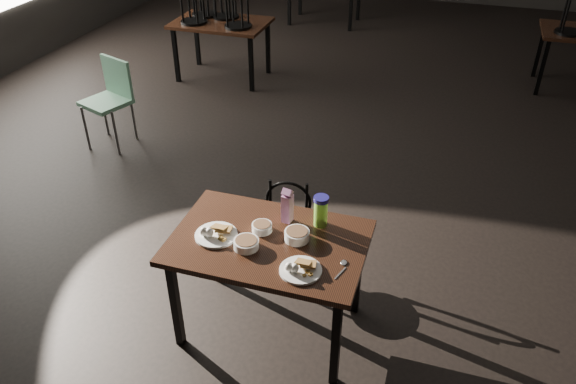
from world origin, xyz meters
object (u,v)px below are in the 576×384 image
(main_table, at_px, (269,250))
(water_bottle, at_px, (321,211))
(juice_carton, at_px, (287,206))
(bentwood_chair, at_px, (286,224))
(school_chair, at_px, (111,95))

(main_table, distance_m, water_bottle, 0.41)
(juice_carton, relative_size, bentwood_chair, 0.33)
(main_table, xyz_separation_m, water_bottle, (0.26, 0.25, 0.19))
(juice_carton, bearing_deg, bentwood_chair, 109.14)
(main_table, relative_size, bentwood_chair, 1.59)
(juice_carton, distance_m, water_bottle, 0.21)
(main_table, height_order, juice_carton, juice_carton)
(juice_carton, bearing_deg, school_chair, 144.07)
(juice_carton, height_order, water_bottle, juice_carton)
(main_table, relative_size, juice_carton, 4.88)
(juice_carton, height_order, school_chair, juice_carton)
(bentwood_chair, bearing_deg, water_bottle, -50.71)
(water_bottle, relative_size, school_chair, 0.23)
(water_bottle, bearing_deg, school_chair, 146.65)
(main_table, relative_size, water_bottle, 5.68)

